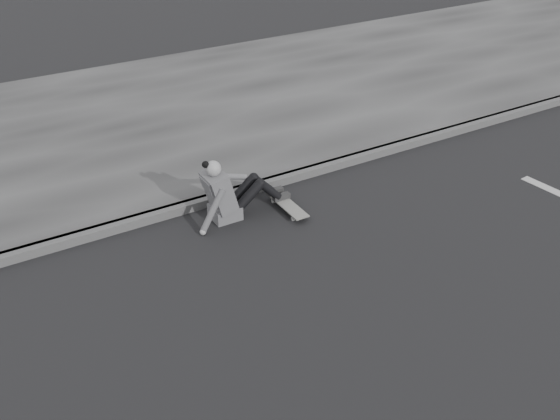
{
  "coord_description": "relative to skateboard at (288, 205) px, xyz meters",
  "views": [
    {
      "loc": [
        -4.89,
        -4.14,
        4.36
      ],
      "look_at": [
        -1.71,
        1.26,
        0.5
      ],
      "focal_mm": 40.0,
      "sensor_mm": 36.0,
      "label": 1
    }
  ],
  "objects": [
    {
      "name": "skateboard",
      "position": [
        0.0,
        0.0,
        0.0
      ],
      "size": [
        0.2,
        0.78,
        0.09
      ],
      "color": "#989893",
      "rests_on": "ground"
    },
    {
      "name": "curb",
      "position": [
        1.21,
        0.67,
        -0.01
      ],
      "size": [
        24.0,
        0.16,
        0.12
      ],
      "primitive_type": "cube",
      "color": "#484848",
      "rests_on": "ground"
    },
    {
      "name": "sidewalk",
      "position": [
        1.21,
        3.69,
        -0.01
      ],
      "size": [
        24.0,
        6.0,
        0.12
      ],
      "primitive_type": "cube",
      "color": "#373737",
      "rests_on": "ground"
    },
    {
      "name": "seated_woman",
      "position": [
        -0.73,
        0.25,
        0.29
      ],
      "size": [
        1.38,
        0.46,
        0.88
      ],
      "color": "#535356",
      "rests_on": "ground"
    },
    {
      "name": "ground",
      "position": [
        1.21,
        -1.91,
        -0.07
      ],
      "size": [
        80.0,
        80.0,
        0.0
      ],
      "primitive_type": "plane",
      "color": "black",
      "rests_on": "ground"
    }
  ]
}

